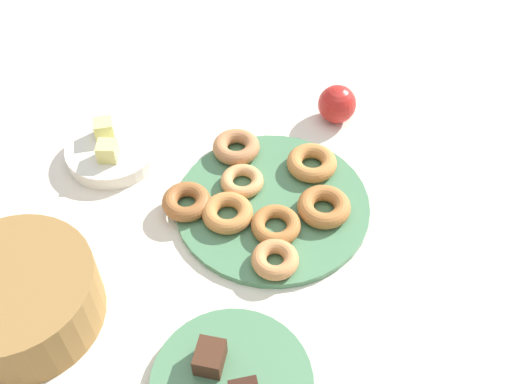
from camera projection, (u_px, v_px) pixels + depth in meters
ground_plane at (272, 206)px, 1.08m from camera, size 2.40×2.40×0.00m
donut_plate at (272, 204)px, 1.07m from camera, size 0.35×0.35×0.01m
donut_0 at (312, 163)px, 1.11m from camera, size 0.11×0.11×0.03m
donut_1 at (242, 181)px, 1.09m from camera, size 0.11×0.11×0.02m
donut_2 at (275, 259)px, 0.97m from camera, size 0.11×0.11×0.03m
donut_3 at (236, 147)px, 1.14m from camera, size 0.13×0.13×0.03m
donut_4 at (324, 207)px, 1.04m from camera, size 0.13×0.13×0.03m
donut_5 at (227, 213)px, 1.03m from camera, size 0.10×0.10×0.03m
donut_6 at (274, 225)px, 1.02m from camera, size 0.10×0.10×0.02m
donut_7 at (186, 201)px, 1.05m from camera, size 0.11×0.11×0.03m
cake_plate at (232, 383)px, 0.85m from camera, size 0.24×0.24×0.02m
brownie_far at (210, 357)px, 0.85m from camera, size 0.06×0.05×0.04m
basket at (18, 298)px, 0.89m from camera, size 0.34×0.34×0.10m
fruit_bowl at (112, 152)px, 1.15m from camera, size 0.18×0.18×0.03m
melon_chunk_left at (108, 151)px, 1.11m from camera, size 0.04×0.04×0.04m
melon_chunk_right at (104, 129)px, 1.15m from camera, size 0.04×0.04×0.04m
apple at (337, 104)px, 1.21m from camera, size 0.08×0.08×0.08m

